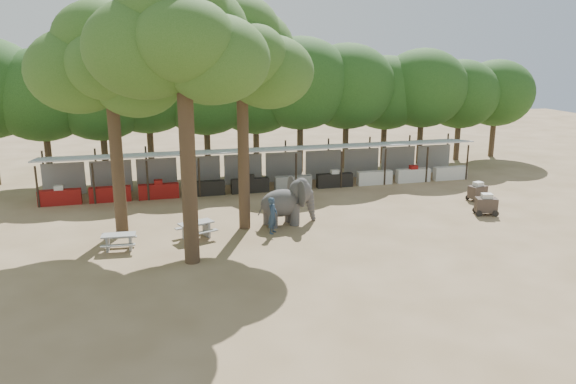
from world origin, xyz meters
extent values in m
plane|color=brown|center=(0.00, 0.00, 0.00)|extent=(100.00, 100.00, 0.00)
cube|color=#ACADB4|center=(0.00, 14.00, 2.50)|extent=(28.00, 2.99, 0.39)
cylinder|color=#2D2319|center=(-12.60, 12.65, 1.20)|extent=(0.12, 0.12, 2.40)
cylinder|color=#2D2319|center=(-12.60, 15.35, 1.40)|extent=(0.12, 0.12, 2.80)
cube|color=maroon|center=(-12.60, 12.90, 0.45)|extent=(2.38, 0.50, 0.90)
cube|color=gray|center=(-12.60, 15.30, 1.00)|extent=(2.52, 0.12, 2.00)
cylinder|color=#2D2319|center=(-9.80, 12.65, 1.20)|extent=(0.12, 0.12, 2.40)
cylinder|color=#2D2319|center=(-9.80, 15.35, 1.40)|extent=(0.12, 0.12, 2.80)
cube|color=maroon|center=(-9.80, 12.90, 0.45)|extent=(2.38, 0.50, 0.90)
cube|color=gray|center=(-9.80, 15.30, 1.00)|extent=(2.52, 0.12, 2.00)
cylinder|color=#2D2319|center=(-7.00, 12.65, 1.20)|extent=(0.12, 0.12, 2.40)
cylinder|color=#2D2319|center=(-7.00, 15.35, 1.40)|extent=(0.12, 0.12, 2.80)
cube|color=maroon|center=(-7.00, 12.90, 0.45)|extent=(2.38, 0.50, 0.90)
cube|color=gray|center=(-7.00, 15.30, 1.00)|extent=(2.52, 0.12, 2.00)
cylinder|color=#2D2319|center=(-4.20, 12.65, 1.20)|extent=(0.12, 0.12, 2.40)
cylinder|color=#2D2319|center=(-4.20, 15.35, 1.40)|extent=(0.12, 0.12, 2.80)
cube|color=black|center=(-4.20, 12.90, 0.45)|extent=(2.38, 0.50, 0.90)
cube|color=gray|center=(-4.20, 15.30, 1.00)|extent=(2.52, 0.12, 2.00)
cylinder|color=#2D2319|center=(-1.40, 12.65, 1.20)|extent=(0.12, 0.12, 2.40)
cylinder|color=#2D2319|center=(-1.40, 15.35, 1.40)|extent=(0.12, 0.12, 2.80)
cube|color=black|center=(-1.40, 12.90, 0.45)|extent=(2.38, 0.50, 0.90)
cube|color=gray|center=(-1.40, 15.30, 1.00)|extent=(2.52, 0.12, 2.00)
cylinder|color=#2D2319|center=(1.40, 12.65, 1.20)|extent=(0.12, 0.12, 2.40)
cylinder|color=#2D2319|center=(1.40, 15.35, 1.40)|extent=(0.12, 0.12, 2.80)
cube|color=gray|center=(1.40, 12.90, 0.45)|extent=(2.38, 0.50, 0.90)
cube|color=gray|center=(1.40, 15.30, 1.00)|extent=(2.52, 0.12, 2.00)
cylinder|color=#2D2319|center=(4.20, 12.65, 1.20)|extent=(0.12, 0.12, 2.40)
cylinder|color=#2D2319|center=(4.20, 15.35, 1.40)|extent=(0.12, 0.12, 2.80)
cube|color=black|center=(4.20, 12.90, 0.45)|extent=(2.38, 0.50, 0.90)
cube|color=gray|center=(4.20, 15.30, 1.00)|extent=(2.52, 0.12, 2.00)
cylinder|color=#2D2319|center=(7.00, 12.65, 1.20)|extent=(0.12, 0.12, 2.40)
cylinder|color=#2D2319|center=(7.00, 15.35, 1.40)|extent=(0.12, 0.12, 2.80)
cube|color=silver|center=(7.00, 12.90, 0.45)|extent=(2.38, 0.50, 0.90)
cube|color=gray|center=(7.00, 15.30, 1.00)|extent=(2.52, 0.12, 2.00)
cylinder|color=#2D2319|center=(9.80, 12.65, 1.20)|extent=(0.12, 0.12, 2.40)
cylinder|color=#2D2319|center=(9.80, 15.35, 1.40)|extent=(0.12, 0.12, 2.80)
cube|color=silver|center=(9.80, 12.90, 0.45)|extent=(2.38, 0.50, 0.90)
cube|color=gray|center=(9.80, 15.30, 1.00)|extent=(2.52, 0.12, 2.00)
cylinder|color=#2D2319|center=(12.60, 12.65, 1.20)|extent=(0.12, 0.12, 2.40)
cylinder|color=#2D2319|center=(12.60, 15.35, 1.40)|extent=(0.12, 0.12, 2.80)
cube|color=silver|center=(12.60, 12.90, 0.45)|extent=(2.38, 0.50, 0.90)
cube|color=gray|center=(12.60, 15.30, 1.00)|extent=(2.52, 0.12, 2.00)
cylinder|color=#332316|center=(-9.00, 7.00, 4.60)|extent=(0.60, 0.60, 9.20)
cone|color=#332316|center=(-9.00, 7.00, 9.20)|extent=(0.57, 0.57, 2.88)
ellipsoid|color=#254A16|center=(-10.40, 7.30, 7.82)|extent=(4.80, 4.80, 3.94)
ellipsoid|color=#254A16|center=(-7.80, 6.40, 7.42)|extent=(4.20, 4.20, 3.44)
ellipsoid|color=#254A16|center=(-8.80, 8.10, 8.42)|extent=(5.20, 5.20, 4.26)
ellipsoid|color=#254A16|center=(-9.00, 5.70, 8.12)|extent=(3.80, 3.80, 3.12)
ellipsoid|color=#254A16|center=(-9.30, 7.20, 9.22)|extent=(4.40, 4.40, 3.61)
cylinder|color=#332316|center=(-6.00, 2.00, 5.20)|extent=(0.64, 0.64, 10.40)
cone|color=#332316|center=(-6.00, 2.00, 10.40)|extent=(0.61, 0.61, 3.25)
ellipsoid|color=#254A16|center=(-7.40, 2.30, 8.84)|extent=(4.80, 4.80, 3.94)
ellipsoid|color=#254A16|center=(-4.80, 1.40, 8.44)|extent=(4.20, 4.20, 3.44)
ellipsoid|color=#254A16|center=(-5.80, 3.10, 9.44)|extent=(5.20, 5.20, 4.26)
ellipsoid|color=#254A16|center=(-6.00, 0.70, 9.14)|extent=(3.80, 3.80, 3.12)
ellipsoid|color=#254A16|center=(-6.30, 2.20, 10.24)|extent=(4.40, 4.40, 3.61)
cylinder|color=#332316|center=(-3.00, 6.00, 4.80)|extent=(0.56, 0.56, 9.60)
cone|color=#332316|center=(-3.00, 6.00, 9.60)|extent=(0.53, 0.53, 3.00)
ellipsoid|color=#254A16|center=(-4.40, 6.30, 8.16)|extent=(4.80, 4.80, 3.94)
ellipsoid|color=#254A16|center=(-1.80, 5.40, 7.76)|extent=(4.20, 4.20, 3.44)
ellipsoid|color=#254A16|center=(-2.80, 7.10, 8.76)|extent=(5.20, 5.20, 4.26)
ellipsoid|color=#254A16|center=(-3.00, 4.70, 8.46)|extent=(3.80, 3.80, 3.12)
ellipsoid|color=#254A16|center=(-3.30, 6.20, 9.56)|extent=(4.40, 4.40, 3.61)
cylinder|color=#332316|center=(-16.67, 19.00, 1.87)|extent=(0.44, 0.44, 3.74)
cylinder|color=#332316|center=(-13.33, 19.00, 1.87)|extent=(0.44, 0.44, 3.74)
ellipsoid|color=#173812|center=(-13.33, 19.00, 5.53)|extent=(6.46, 5.95, 5.61)
cylinder|color=#332316|center=(-10.00, 19.00, 1.87)|extent=(0.44, 0.44, 3.74)
ellipsoid|color=#173812|center=(-10.00, 19.00, 5.53)|extent=(6.46, 5.95, 5.61)
cylinder|color=#332316|center=(-6.67, 19.00, 1.87)|extent=(0.44, 0.44, 3.74)
ellipsoid|color=#173812|center=(-6.67, 19.00, 5.53)|extent=(6.46, 5.95, 5.61)
cylinder|color=#332316|center=(-3.33, 19.00, 1.87)|extent=(0.44, 0.44, 3.74)
ellipsoid|color=#173812|center=(-3.33, 19.00, 5.53)|extent=(6.46, 5.95, 5.61)
cylinder|color=#332316|center=(0.00, 19.00, 1.87)|extent=(0.44, 0.44, 3.74)
ellipsoid|color=#173812|center=(0.00, 19.00, 5.53)|extent=(6.46, 5.95, 5.61)
cylinder|color=#332316|center=(3.33, 19.00, 1.87)|extent=(0.44, 0.44, 3.74)
ellipsoid|color=#173812|center=(3.33, 19.00, 5.53)|extent=(6.46, 5.95, 5.61)
cylinder|color=#332316|center=(6.67, 19.00, 1.87)|extent=(0.44, 0.44, 3.74)
ellipsoid|color=#173812|center=(6.67, 19.00, 5.53)|extent=(6.46, 5.95, 5.61)
cylinder|color=#332316|center=(10.00, 19.00, 1.87)|extent=(0.44, 0.44, 3.74)
ellipsoid|color=#173812|center=(10.00, 19.00, 5.53)|extent=(6.46, 5.95, 5.61)
cylinder|color=#332316|center=(13.33, 19.00, 1.87)|extent=(0.44, 0.44, 3.74)
ellipsoid|color=#173812|center=(13.33, 19.00, 5.53)|extent=(6.46, 5.95, 5.61)
cylinder|color=#332316|center=(16.67, 19.00, 1.87)|extent=(0.44, 0.44, 3.74)
ellipsoid|color=#173812|center=(16.67, 19.00, 5.53)|extent=(6.46, 5.95, 5.61)
cylinder|color=#332316|center=(20.00, 19.00, 1.87)|extent=(0.44, 0.44, 3.74)
ellipsoid|color=#173812|center=(20.00, 19.00, 5.53)|extent=(6.46, 5.95, 5.61)
ellipsoid|color=#3C3939|center=(-1.07, 6.09, 1.15)|extent=(2.35, 1.58, 1.42)
cylinder|color=#3C3939|center=(-1.62, 5.67, 0.60)|extent=(0.57, 0.57, 1.20)
cylinder|color=#3C3939|center=(-1.72, 6.34, 0.60)|extent=(0.57, 0.57, 1.20)
cylinder|color=#3C3939|center=(-0.43, 5.84, 0.60)|extent=(0.57, 0.57, 1.20)
cylinder|color=#3C3939|center=(-0.52, 6.51, 0.60)|extent=(0.57, 0.57, 1.20)
ellipsoid|color=#3C3939|center=(-0.04, 6.23, 1.65)|extent=(1.34, 1.14, 1.32)
ellipsoid|color=#3C3939|center=(-0.15, 5.57, 1.69)|extent=(0.35, 1.10, 1.35)
ellipsoid|color=#3C3939|center=(-0.33, 6.84, 1.69)|extent=(0.35, 1.10, 1.35)
cone|color=#3C3939|center=(0.60, 6.32, 0.74)|extent=(0.61, 0.61, 1.49)
imported|color=#26384C|center=(-1.82, 4.85, 0.91)|extent=(0.72, 0.78, 1.81)
cube|color=gray|center=(-9.05, 4.29, 0.72)|extent=(1.54, 0.80, 0.06)
cube|color=gray|center=(-9.55, 4.32, 0.35)|extent=(0.14, 0.60, 0.70)
cube|color=gray|center=(-8.56, 4.25, 0.35)|extent=(0.14, 0.60, 0.70)
cube|color=gray|center=(-9.09, 3.74, 0.42)|extent=(1.51, 0.35, 0.05)
cube|color=gray|center=(-9.02, 4.83, 0.42)|extent=(1.51, 0.35, 0.05)
cube|color=gray|center=(-5.53, 5.01, 0.77)|extent=(1.77, 1.28, 0.06)
cube|color=gray|center=(-6.03, 4.82, 0.38)|extent=(0.33, 0.64, 0.75)
cube|color=gray|center=(-5.03, 5.20, 0.38)|extent=(0.33, 0.64, 0.75)
cube|color=gray|center=(-5.32, 4.45, 0.45)|extent=(1.60, 0.82, 0.05)
cube|color=gray|center=(-5.74, 5.56, 0.45)|extent=(1.60, 0.82, 0.05)
cube|color=#342923|center=(10.13, 4.94, 0.55)|extent=(1.25, 0.95, 0.77)
cylinder|color=black|center=(9.61, 4.72, 0.17)|extent=(0.34, 0.16, 0.33)
cylinder|color=black|center=(10.45, 4.47, 0.17)|extent=(0.34, 0.16, 0.33)
cylinder|color=black|center=(9.81, 5.42, 0.17)|extent=(0.34, 0.16, 0.33)
cylinder|color=black|center=(10.66, 5.17, 0.17)|extent=(0.34, 0.16, 0.33)
cube|color=silver|center=(10.13, 4.94, 1.05)|extent=(0.66, 0.58, 0.28)
cube|color=#342923|center=(11.36, 7.67, 0.52)|extent=(1.17, 0.88, 0.73)
cylinder|color=black|center=(11.05, 7.23, 0.16)|extent=(0.32, 0.14, 0.31)
cylinder|color=black|center=(11.86, 7.44, 0.16)|extent=(0.32, 0.14, 0.31)
cylinder|color=black|center=(10.87, 7.89, 0.16)|extent=(0.32, 0.14, 0.31)
cylinder|color=black|center=(11.68, 8.11, 0.16)|extent=(0.32, 0.14, 0.31)
cube|color=silver|center=(11.36, 7.67, 1.00)|extent=(0.61, 0.54, 0.26)
camera|label=1|loc=(-7.71, -20.72, 8.94)|focal=35.00mm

